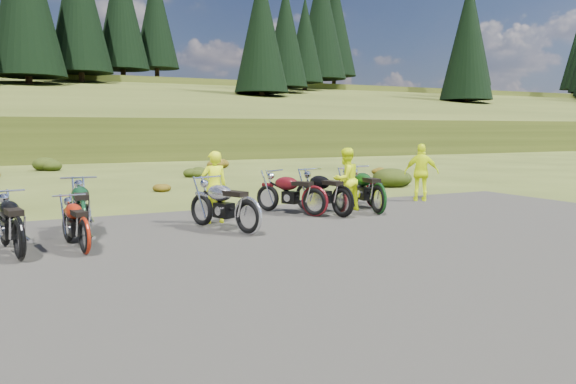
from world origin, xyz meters
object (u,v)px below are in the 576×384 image
motorcycle_7 (378,216)px  motorcycle_0 (21,262)px  person_middle (214,188)px  motorcycle_3 (248,236)px

motorcycle_7 → motorcycle_0: bearing=107.7°
motorcycle_0 → person_middle: person_middle is taller
motorcycle_3 → person_middle: size_ratio=1.34×
motorcycle_7 → person_middle: person_middle is taller
motorcycle_0 → motorcycle_3: bearing=-93.7°
motorcycle_3 → motorcycle_7: motorcycle_7 is taller
motorcycle_0 → person_middle: (4.17, 2.18, 0.85)m
motorcycle_3 → motorcycle_7: 4.26m
motorcycle_3 → motorcycle_7: size_ratio=0.98×
motorcycle_0 → motorcycle_7: motorcycle_7 is taller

